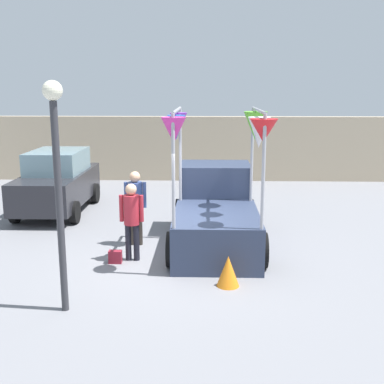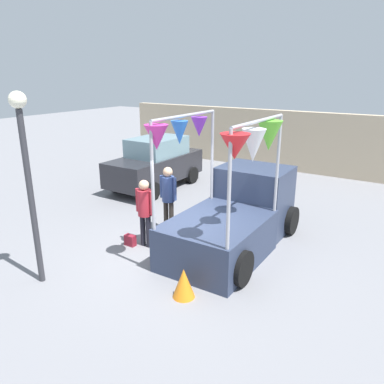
{
  "view_description": "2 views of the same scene",
  "coord_description": "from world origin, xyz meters",
  "px_view_note": "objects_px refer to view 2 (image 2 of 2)",
  "views": [
    {
      "loc": [
        0.61,
        -10.12,
        3.75
      ],
      "look_at": [
        0.27,
        0.6,
        1.4
      ],
      "focal_mm": 45.0,
      "sensor_mm": 36.0,
      "label": 1
    },
    {
      "loc": [
        4.58,
        -6.67,
        4.17
      ],
      "look_at": [
        0.04,
        0.41,
        1.47
      ],
      "focal_mm": 35.0,
      "sensor_mm": 36.0,
      "label": 2
    }
  ],
  "objects_px": {
    "folded_kite_bundle_tangerine": "(184,283)",
    "parked_car": "(156,163)",
    "handbag": "(130,240)",
    "person_vendor": "(168,193)",
    "street_lamp": "(26,163)",
    "vendor_truck": "(238,211)",
    "person_customer": "(145,207)"
  },
  "relations": [
    {
      "from": "folded_kite_bundle_tangerine",
      "to": "parked_car",
      "type": "bearing_deg",
      "value": 131.95
    },
    {
      "from": "handbag",
      "to": "person_vendor",
      "type": "bearing_deg",
      "value": 77.75
    },
    {
      "from": "parked_car",
      "to": "street_lamp",
      "type": "height_order",
      "value": "street_lamp"
    },
    {
      "from": "street_lamp",
      "to": "vendor_truck",
      "type": "bearing_deg",
      "value": 55.13
    },
    {
      "from": "vendor_truck",
      "to": "parked_car",
      "type": "height_order",
      "value": "vendor_truck"
    },
    {
      "from": "handbag",
      "to": "folded_kite_bundle_tangerine",
      "type": "bearing_deg",
      "value": -25.74
    },
    {
      "from": "vendor_truck",
      "to": "person_vendor",
      "type": "distance_m",
      "value": 1.97
    },
    {
      "from": "vendor_truck",
      "to": "person_vendor",
      "type": "height_order",
      "value": "vendor_truck"
    },
    {
      "from": "person_customer",
      "to": "street_lamp",
      "type": "bearing_deg",
      "value": -107.74
    },
    {
      "from": "parked_car",
      "to": "person_vendor",
      "type": "xyz_separation_m",
      "value": [
        2.84,
        -3.09,
        0.16
      ]
    },
    {
      "from": "person_vendor",
      "to": "street_lamp",
      "type": "distance_m",
      "value": 3.88
    },
    {
      "from": "parked_car",
      "to": "folded_kite_bundle_tangerine",
      "type": "distance_m",
      "value": 7.45
    },
    {
      "from": "person_customer",
      "to": "folded_kite_bundle_tangerine",
      "type": "relative_size",
      "value": 2.87
    },
    {
      "from": "street_lamp",
      "to": "person_customer",
      "type": "bearing_deg",
      "value": 72.26
    },
    {
      "from": "vendor_truck",
      "to": "street_lamp",
      "type": "distance_m",
      "value": 4.91
    },
    {
      "from": "vendor_truck",
      "to": "person_vendor",
      "type": "xyz_separation_m",
      "value": [
        -1.94,
        -0.27,
        0.2
      ]
    },
    {
      "from": "parked_car",
      "to": "person_customer",
      "type": "bearing_deg",
      "value": -55.03
    },
    {
      "from": "handbag",
      "to": "vendor_truck",
      "type": "bearing_deg",
      "value": 34.85
    },
    {
      "from": "vendor_truck",
      "to": "street_lamp",
      "type": "bearing_deg",
      "value": -124.87
    },
    {
      "from": "folded_kite_bundle_tangerine",
      "to": "person_vendor",
      "type": "bearing_deg",
      "value": 131.15
    },
    {
      "from": "handbag",
      "to": "person_customer",
      "type": "bearing_deg",
      "value": 29.74
    },
    {
      "from": "person_customer",
      "to": "person_vendor",
      "type": "xyz_separation_m",
      "value": [
        -0.07,
        1.07,
        0.06
      ]
    },
    {
      "from": "street_lamp",
      "to": "folded_kite_bundle_tangerine",
      "type": "bearing_deg",
      "value": 21.32
    },
    {
      "from": "person_vendor",
      "to": "folded_kite_bundle_tangerine",
      "type": "relative_size",
      "value": 3.01
    },
    {
      "from": "vendor_truck",
      "to": "parked_car",
      "type": "xyz_separation_m",
      "value": [
        -4.77,
        2.82,
        0.05
      ]
    },
    {
      "from": "person_vendor",
      "to": "street_lamp",
      "type": "xyz_separation_m",
      "value": [
        -0.71,
        -3.54,
        1.42
      ]
    },
    {
      "from": "vendor_truck",
      "to": "parked_car",
      "type": "bearing_deg",
      "value": 149.43
    },
    {
      "from": "parked_car",
      "to": "person_customer",
      "type": "xyz_separation_m",
      "value": [
        2.91,
        -4.16,
        0.1
      ]
    },
    {
      "from": "folded_kite_bundle_tangerine",
      "to": "vendor_truck",
      "type": "bearing_deg",
      "value": 93.94
    },
    {
      "from": "vendor_truck",
      "to": "parked_car",
      "type": "relative_size",
      "value": 1.04
    },
    {
      "from": "vendor_truck",
      "to": "handbag",
      "type": "height_order",
      "value": "vendor_truck"
    },
    {
      "from": "parked_car",
      "to": "person_vendor",
      "type": "distance_m",
      "value": 4.2
    }
  ]
}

